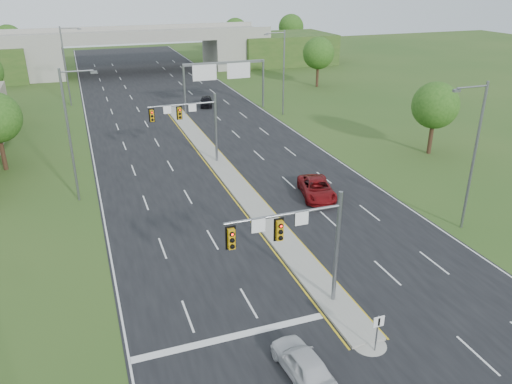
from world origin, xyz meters
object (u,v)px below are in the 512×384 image
at_px(signal_mast_far, 193,119).
at_px(overpass, 140,53).
at_px(signal_mast_near, 301,237).
at_px(car_far_c, 206,101).
at_px(car_white, 303,362).
at_px(car_far_a, 317,188).
at_px(sign_gantry, 224,72).
at_px(keep_right_sign, 378,328).

relative_size(signal_mast_far, overpass, 0.09).
height_order(signal_mast_far, overpass, overpass).
distance_m(signal_mast_near, car_far_c, 48.90).
height_order(signal_mast_far, car_far_c, signal_mast_far).
distance_m(overpass, car_far_c, 32.37).
xyz_separation_m(car_white, car_far_a, (9.81, 18.46, 0.05)).
relative_size(signal_mast_far, car_white, 1.67).
bearing_deg(car_far_c, overpass, 113.87).
height_order(car_far_a, car_far_c, car_far_a).
xyz_separation_m(sign_gantry, overpass, (-6.68, 35.08, -1.69)).
xyz_separation_m(signal_mast_far, keep_right_sign, (2.26, -29.45, -3.21)).
xyz_separation_m(signal_mast_near, sign_gantry, (8.95, 44.99, 0.51)).
bearing_deg(signal_mast_far, car_far_c, 72.84).
distance_m(signal_mast_far, overpass, 55.13).
distance_m(keep_right_sign, overpass, 84.55).
bearing_deg(car_far_c, car_far_a, -73.55).
xyz_separation_m(sign_gantry, car_far_a, (-0.98, -31.15, -4.45)).
relative_size(signal_mast_near, signal_mast_far, 1.00).
distance_m(overpass, car_far_a, 66.53).
bearing_deg(signal_mast_far, signal_mast_near, -90.00).
relative_size(keep_right_sign, car_far_c, 0.53).
xyz_separation_m(keep_right_sign, sign_gantry, (6.68, 49.45, 3.72)).
xyz_separation_m(keep_right_sign, car_white, (-4.11, -0.16, -0.78)).
bearing_deg(overpass, car_white, -92.78).
bearing_deg(car_white, signal_mast_far, -98.71).
relative_size(signal_mast_near, car_far_c, 1.70).
relative_size(overpass, car_far_c, 19.42).
relative_size(sign_gantry, car_far_a, 2.10).
xyz_separation_m(sign_gantry, car_far_c, (-1.78, 3.21, -4.52)).
distance_m(keep_right_sign, car_white, 4.19).
bearing_deg(car_white, car_far_a, -123.13).
bearing_deg(signal_mast_near, sign_gantry, 78.75).
bearing_deg(sign_gantry, car_far_a, -91.81).
xyz_separation_m(signal_mast_far, car_far_a, (7.96, -11.15, -3.94)).
bearing_deg(car_far_a, car_white, -104.91).
xyz_separation_m(sign_gantry, car_white, (-10.80, -49.60, -4.51)).
distance_m(signal_mast_near, car_white, 6.37).
bearing_deg(overpass, sign_gantry, -79.21).
bearing_deg(sign_gantry, signal_mast_near, -101.25).
relative_size(keep_right_sign, car_white, 0.53).
xyz_separation_m(car_white, car_far_c, (9.02, 52.82, -0.01)).
bearing_deg(signal_mast_far, overpass, 87.65).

